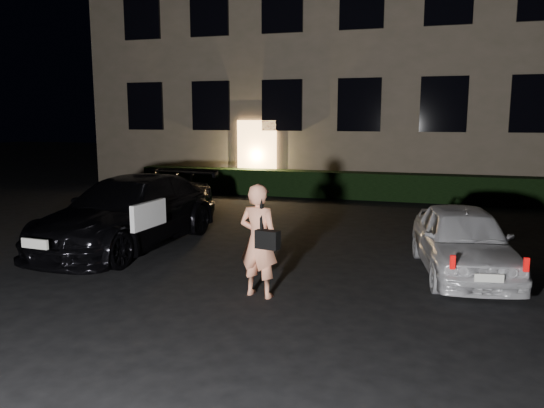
% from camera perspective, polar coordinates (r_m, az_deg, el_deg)
% --- Properties ---
extents(ground, '(80.00, 80.00, 0.00)m').
position_cam_1_polar(ground, '(7.44, -2.87, -11.28)').
color(ground, black).
rests_on(ground, ground).
extents(building, '(20.00, 8.11, 12.00)m').
position_cam_1_polar(building, '(21.92, 11.07, 18.07)').
color(building, '#6D614E').
rests_on(building, ground).
extents(hedge, '(15.00, 0.70, 0.85)m').
position_cam_1_polar(hedge, '(17.35, 8.94, 1.98)').
color(hedge, black).
rests_on(hedge, ground).
extents(sedan, '(2.29, 5.05, 1.41)m').
position_cam_1_polar(sedan, '(11.16, -15.09, -0.83)').
color(sedan, black).
rests_on(sedan, ground).
extents(hatch, '(1.91, 3.59, 1.16)m').
position_cam_1_polar(hatch, '(9.44, 19.83, -3.68)').
color(hatch, silver).
rests_on(hatch, ground).
extents(man, '(0.70, 0.51, 1.68)m').
position_cam_1_polar(man, '(7.73, -1.41, -3.94)').
color(man, '#FF9C74').
rests_on(man, ground).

